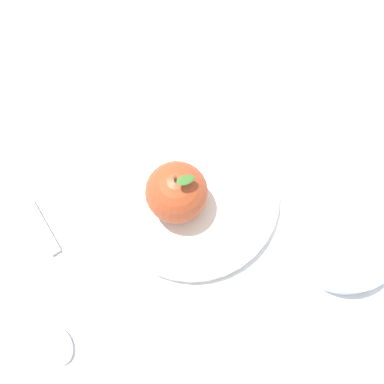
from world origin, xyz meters
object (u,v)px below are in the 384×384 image
side_bowl (344,240)px  knife (58,255)px  dinner_plate (192,194)px  spoon (50,329)px  apple (178,193)px

side_bowl → knife: bearing=-165.1°
knife → dinner_plate: bearing=37.3°
dinner_plate → spoon: (-0.13, -0.21, -0.01)m
dinner_plate → apple: (-0.01, -0.02, 0.05)m
dinner_plate → side_bowl: bearing=-6.1°
apple → side_bowl: (0.22, -0.00, -0.04)m
knife → spoon: spoon is taller
dinner_plate → apple: apple is taller
apple → knife: apple is taller
dinner_plate → spoon: 0.25m
side_bowl → knife: side_bowl is taller
dinner_plate → spoon: bearing=-122.8°
dinner_plate → knife: 0.19m
spoon → side_bowl: bearing=28.7°
side_bowl → spoon: bearing=-151.3°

